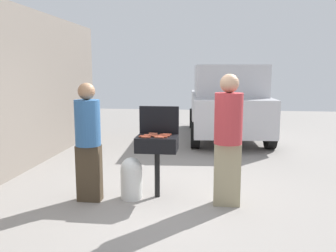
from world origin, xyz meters
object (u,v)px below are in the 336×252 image
Objects in this scene: hot_dog_0 at (167,134)px; hot_dog_7 at (153,134)px; bbq_grill at (157,146)px; person_right at (228,135)px; hot_dog_9 at (164,135)px; hot_dog_5 at (149,136)px; hot_dog_12 at (146,137)px; hot_dog_8 at (156,135)px; hot_dog_1 at (163,137)px; hot_dog_4 at (159,137)px; hot_dog_11 at (157,136)px; hot_dog_10 at (148,135)px; parked_minivan at (226,101)px; hot_dog_6 at (166,136)px; propane_tank at (131,177)px; hot_dog_3 at (145,136)px; hot_dog_2 at (143,137)px; person_left at (88,138)px.

hot_dog_7 is at bearing 171.08° from hot_dog_0.
hot_dog_7 is (-0.08, 0.13, 0.16)m from bbq_grill.
hot_dog_7 is 1.15m from person_right.
hot_dog_5 is at bearing -155.44° from hot_dog_9.
hot_dog_8 is at bearing 51.58° from hot_dog_12.
hot_dog_1 is 1.00× the size of hot_dog_4.
bbq_grill is at bearing -22.82° from person_right.
person_right is at bearing -7.37° from hot_dog_11.
hot_dog_5 is (-0.25, -0.13, 0.00)m from hot_dog_0.
hot_dog_1 is at bearing -49.00° from bbq_grill.
hot_dog_10 is 0.03× the size of parked_minivan.
hot_dog_6 is 0.91m from person_right.
hot_dog_6 is at bearing 30.25° from hot_dog_12.
hot_dog_0 is 1.00× the size of hot_dog_10.
hot_dog_8 is at bearing -6.24° from hot_dog_10.
hot_dog_5 is at bearing -102.36° from hot_dog_7.
propane_tank is (-0.38, -0.05, -0.62)m from hot_dog_11.
hot_dog_6 is at bearing -69.89° from hot_dog_9.
hot_dog_3 is at bearing -113.85° from hot_dog_7.
hot_dog_4 is 0.16m from hot_dog_6.
hot_dog_5 is at bearing -174.54° from hot_dog_6.
hot_dog_2 and hot_dog_11 have the same top height.
hot_dog_10 and hot_dog_11 have the same top height.
parked_minivan is at bearing 74.70° from hot_dog_2.
bbq_grill is at bearing 131.00° from hot_dog_1.
hot_dog_4 is at bearing 2.09° from person_left.
hot_dog_3 is (-0.17, -0.07, 0.16)m from bbq_grill.
hot_dog_6 is 0.21× the size of propane_tank.
propane_tank is at bearing 175.31° from hot_dog_2.
hot_dog_4 is at bearing -41.19° from hot_dog_10.
hot_dog_8 is 0.07× the size of person_right.
hot_dog_0 is 0.35m from hot_dog_3.
hot_dog_10 is (-0.05, -0.13, 0.00)m from hot_dog_7.
hot_dog_4 is at bearing 3.95° from hot_dog_12.
person_right reaches higher than hot_dog_2.
hot_dog_4 is 0.07× the size of person_right.
hot_dog_10 is at bearing -160.86° from hot_dog_0.
hot_dog_3 is at bearing -18.01° from person_right.
parked_minivan is (1.33, 5.02, 0.09)m from hot_dog_5.
hot_dog_0 is at bearing 27.86° from hot_dog_5.
hot_dog_5 is 1.00× the size of hot_dog_7.
propane_tank is at bearing -173.16° from hot_dog_11.
hot_dog_7 is at bearing 68.50° from hot_dog_2.
bbq_grill is at bearing 100.41° from hot_dog_11.
hot_dog_5 is 1.00× the size of hot_dog_8.
hot_dog_6 is at bearing -2.11° from hot_dog_8.
hot_dog_3 and hot_dog_9 have the same top height.
bbq_grill is 0.20m from hot_dog_10.
person_right reaches higher than bbq_grill.
parked_minivan reaches higher than bbq_grill.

